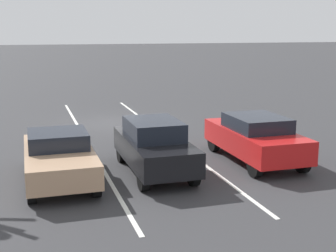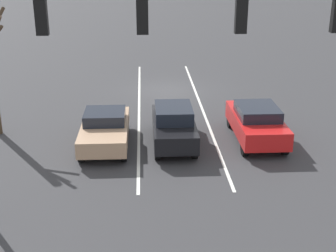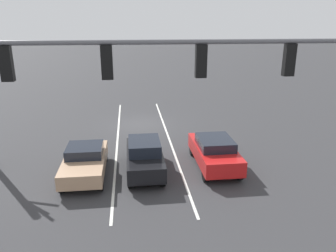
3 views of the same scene
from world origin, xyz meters
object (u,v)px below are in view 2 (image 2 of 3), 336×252
car_tan_rightlane_front (105,128)px  car_black_midlane_front (174,125)px  car_red_leftlane_front (256,122)px  traffic_signal_gantry (115,40)px

car_tan_rightlane_front → car_black_midlane_front: bearing=179.6°
car_tan_rightlane_front → car_red_leftlane_front: size_ratio=0.99×
car_tan_rightlane_front → car_black_midlane_front: size_ratio=1.04×
car_red_leftlane_front → traffic_signal_gantry: bearing=45.5°
car_black_midlane_front → traffic_signal_gantry: bearing=69.9°
car_tan_rightlane_front → car_red_leftlane_front: car_red_leftlane_front is taller
car_black_midlane_front → traffic_signal_gantry: 7.26m
car_red_leftlane_front → traffic_signal_gantry: traffic_signal_gantry is taller
car_tan_rightlane_front → car_red_leftlane_front: bearing=-178.0°
car_black_midlane_front → traffic_signal_gantry: (1.96, 5.35, 4.50)m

